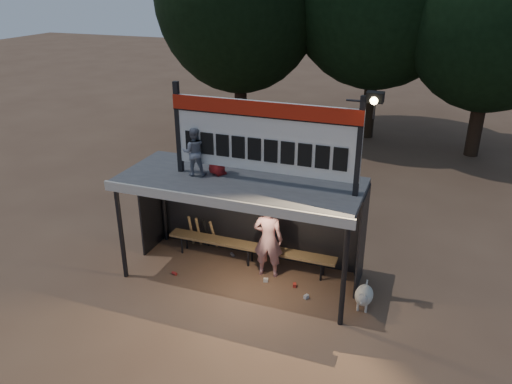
# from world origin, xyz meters

# --- Properties ---
(ground) EXTENTS (80.00, 80.00, 0.00)m
(ground) POSITION_xyz_m (0.00, 0.00, 0.00)
(ground) COLOR brown
(ground) RESTS_ON ground
(player) EXTENTS (0.70, 0.50, 1.78)m
(player) POSITION_xyz_m (0.53, 0.26, 0.89)
(player) COLOR silver
(player) RESTS_ON ground
(child_a) EXTENTS (0.60, 0.54, 1.01)m
(child_a) POSITION_xyz_m (-0.97, -0.09, 2.83)
(child_a) COLOR slate
(child_a) RESTS_ON dugout_shelter
(child_b) EXTENTS (0.64, 0.60, 1.11)m
(child_b) POSITION_xyz_m (-0.55, 0.12, 2.87)
(child_b) COLOR maroon
(child_b) RESTS_ON dugout_shelter
(dugout_shelter) EXTENTS (5.10, 2.08, 2.32)m
(dugout_shelter) POSITION_xyz_m (0.00, 0.24, 1.85)
(dugout_shelter) COLOR #414144
(dugout_shelter) RESTS_ON ground
(scoreboard_assembly) EXTENTS (4.10, 0.27, 1.99)m
(scoreboard_assembly) POSITION_xyz_m (0.56, -0.01, 3.32)
(scoreboard_assembly) COLOR black
(scoreboard_assembly) RESTS_ON dugout_shelter
(bench) EXTENTS (4.00, 0.35, 0.48)m
(bench) POSITION_xyz_m (0.00, 0.55, 0.43)
(bench) COLOR olive
(bench) RESTS_ON ground
(tree_right) EXTENTS (6.08, 6.08, 8.72)m
(tree_right) POSITION_xyz_m (5.00, 10.50, 5.19)
(tree_right) COLOR #322116
(tree_right) RESTS_ON ground
(dog) EXTENTS (0.36, 0.81, 0.49)m
(dog) POSITION_xyz_m (2.72, -0.23, 0.28)
(dog) COLOR white
(dog) RESTS_ON ground
(bats) EXTENTS (0.69, 0.36, 0.84)m
(bats) POSITION_xyz_m (-1.34, 0.82, 0.43)
(bats) COLOR #997547
(bats) RESTS_ON ground
(litter) EXTENTS (3.12, 1.31, 0.08)m
(litter) POSITION_xyz_m (0.33, -0.03, 0.04)
(litter) COLOR #B3291E
(litter) RESTS_ON ground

